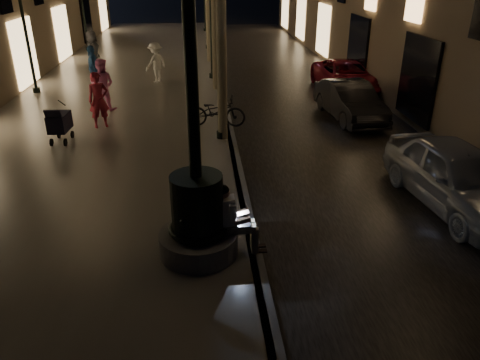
{
  "coord_description": "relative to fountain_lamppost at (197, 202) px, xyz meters",
  "views": [
    {
      "loc": [
        -0.88,
        -5.09,
        4.91
      ],
      "look_at": [
        -0.18,
        3.0,
        1.13
      ],
      "focal_mm": 35.0,
      "sensor_mm": 36.0,
      "label": 1
    }
  ],
  "objects": [
    {
      "name": "ground",
      "position": [
        1.0,
        13.0,
        -1.21
      ],
      "size": [
        120.0,
        120.0,
        0.0
      ],
      "primitive_type": "plane",
      "color": "black",
      "rests_on": "ground"
    },
    {
      "name": "cobble_lane",
      "position": [
        4.0,
        13.0,
        -1.2
      ],
      "size": [
        6.0,
        45.0,
        0.02
      ],
      "primitive_type": "cube",
      "color": "black",
      "rests_on": "ground"
    },
    {
      "name": "promenade",
      "position": [
        -3.0,
        13.0,
        -1.11
      ],
      "size": [
        8.0,
        45.0,
        0.2
      ],
      "primitive_type": "cube",
      "color": "#69645D",
      "rests_on": "ground"
    },
    {
      "name": "curb_strip",
      "position": [
        1.0,
        13.0,
        -1.11
      ],
      "size": [
        0.25,
        45.0,
        0.2
      ],
      "primitive_type": "cube",
      "color": "#59595B",
      "rests_on": "ground"
    },
    {
      "name": "fountain_lamppost",
      "position": [
        0.0,
        0.0,
        0.0
      ],
      "size": [
        1.4,
        1.4,
        5.21
      ],
      "color": "#59595B",
      "rests_on": "promenade"
    },
    {
      "name": "seated_man_laptop",
      "position": [
        0.61,
        0.0,
        -0.31
      ],
      "size": [
        0.94,
        0.32,
        1.31
      ],
      "color": "tan",
      "rests_on": "promenade"
    },
    {
      "name": "lamp_curb_a",
      "position": [
        0.7,
        6.0,
        2.02
      ],
      "size": [
        0.36,
        0.36,
        4.81
      ],
      "color": "black",
      "rests_on": "promenade"
    },
    {
      "name": "lamp_curb_b",
      "position": [
        0.7,
        14.0,
        2.02
      ],
      "size": [
        0.36,
        0.36,
        4.81
      ],
      "color": "black",
      "rests_on": "promenade"
    },
    {
      "name": "lamp_left_b",
      "position": [
        -6.4,
        12.0,
        2.02
      ],
      "size": [
        0.36,
        0.36,
        4.81
      ],
      "color": "black",
      "rests_on": "promenade"
    },
    {
      "name": "stroller",
      "position": [
        -3.9,
        6.03,
        -0.42
      ],
      "size": [
        0.54,
        1.17,
        1.19
      ],
      "rotation": [
        0.0,
        0.0,
        -0.06
      ],
      "color": "black",
      "rests_on": "promenade"
    },
    {
      "name": "car_front",
      "position": [
        5.61,
        1.68,
        -0.5
      ],
      "size": [
        2.1,
        4.32,
        1.42
      ],
      "primitive_type": "imported",
      "rotation": [
        0.0,
        0.0,
        0.1
      ],
      "color": "#9FA3A7",
      "rests_on": "ground"
    },
    {
      "name": "car_second",
      "position": [
        5.21,
        8.12,
        -0.58
      ],
      "size": [
        1.67,
        3.94,
        1.26
      ],
      "primitive_type": "imported",
      "rotation": [
        0.0,
        0.0,
        0.09
      ],
      "color": "black",
      "rests_on": "ground"
    },
    {
      "name": "car_third",
      "position": [
        6.2,
        11.93,
        -0.6
      ],
      "size": [
        2.16,
        4.47,
        1.23
      ],
      "primitive_type": "imported",
      "rotation": [
        0.0,
        0.0,
        0.03
      ],
      "color": "maroon",
      "rests_on": "ground"
    },
    {
      "name": "pedestrian_red",
      "position": [
        -3.01,
        7.36,
        -0.16
      ],
      "size": [
        0.73,
        0.6,
        1.71
      ],
      "primitive_type": "imported",
      "rotation": [
        0.0,
        0.0,
        0.34
      ],
      "color": "#A82132",
      "rests_on": "promenade"
    },
    {
      "name": "pedestrian_pink",
      "position": [
        -3.25,
        9.29,
        -0.12
      ],
      "size": [
        1.01,
        0.88,
        1.78
      ],
      "primitive_type": "imported",
      "rotation": [
        0.0,
        0.0,
        2.88
      ],
      "color": "pink",
      "rests_on": "promenade"
    },
    {
      "name": "pedestrian_white",
      "position": [
        -1.72,
        13.41,
        -0.17
      ],
      "size": [
        1.19,
        1.22,
        1.68
      ],
      "primitive_type": "imported",
      "rotation": [
        0.0,
        0.0,
        3.96
      ],
      "color": "silver",
      "rests_on": "promenade"
    },
    {
      "name": "pedestrian_blue",
      "position": [
        -4.14,
        12.27,
        -0.13
      ],
      "size": [
        0.71,
        1.11,
        1.76
      ],
      "primitive_type": "imported",
      "rotation": [
        0.0,
        0.0,
        5.01
      ],
      "color": "#295997",
      "rests_on": "promenade"
    },
    {
      "name": "pedestrian_dark",
      "position": [
        -4.84,
        15.9,
        -0.08
      ],
      "size": [
        0.72,
        0.99,
        1.87
      ],
      "primitive_type": "imported",
      "rotation": [
        0.0,
        0.0,
        1.42
      ],
      "color": "#343439",
      "rests_on": "promenade"
    },
    {
      "name": "bicycle",
      "position": [
        0.6,
        7.11,
        -0.53
      ],
      "size": [
        1.92,
        0.94,
        0.97
      ],
      "primitive_type": "imported",
      "rotation": [
        0.0,
        0.0,
        1.4
      ],
      "color": "black",
      "rests_on": "promenade"
    }
  ]
}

